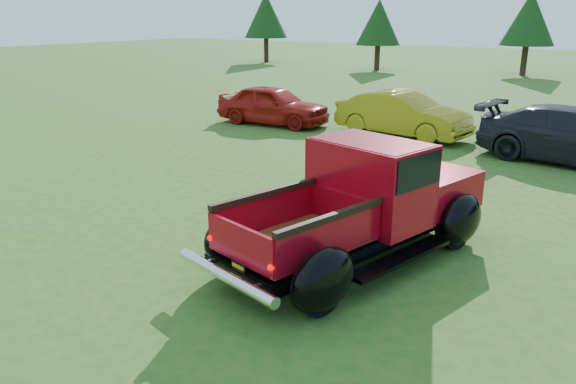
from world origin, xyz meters
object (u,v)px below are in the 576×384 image
(tree_far_west, at_px, (266,16))
(tree_mid_left, at_px, (529,19))
(show_car_red, at_px, (273,105))
(pickup_truck, at_px, (369,201))
(show_car_yellow, at_px, (403,114))
(tree_west, at_px, (379,22))

(tree_far_west, distance_m, tree_mid_left, 19.03)
(tree_mid_left, height_order, show_car_red, tree_mid_left)
(pickup_truck, height_order, show_car_red, pickup_truck)
(show_car_red, height_order, show_car_yellow, show_car_yellow)
(tree_west, height_order, show_car_yellow, tree_west)
(tree_mid_left, bearing_deg, pickup_truck, -82.18)
(tree_west, distance_m, tree_mid_left, 9.22)
(tree_west, height_order, tree_mid_left, tree_mid_left)
(tree_far_west, bearing_deg, show_car_red, -53.42)
(tree_mid_left, bearing_deg, show_car_red, -99.09)
(pickup_truck, relative_size, show_car_red, 1.32)
(tree_mid_left, distance_m, pickup_truck, 30.36)
(show_car_yellow, bearing_deg, tree_west, 33.98)
(show_car_red, distance_m, show_car_yellow, 4.54)
(tree_mid_left, height_order, show_car_yellow, tree_mid_left)
(tree_far_west, bearing_deg, pickup_truck, -51.42)
(show_car_red, bearing_deg, pickup_truck, -140.91)
(tree_mid_left, distance_m, show_car_yellow, 21.44)
(tree_west, bearing_deg, tree_mid_left, 12.53)
(tree_mid_left, xyz_separation_m, pickup_truck, (4.12, -29.98, -2.51))
(pickup_truck, distance_m, show_car_red, 11.12)
(tree_west, xyz_separation_m, show_car_red, (5.50, -19.88, -2.44))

